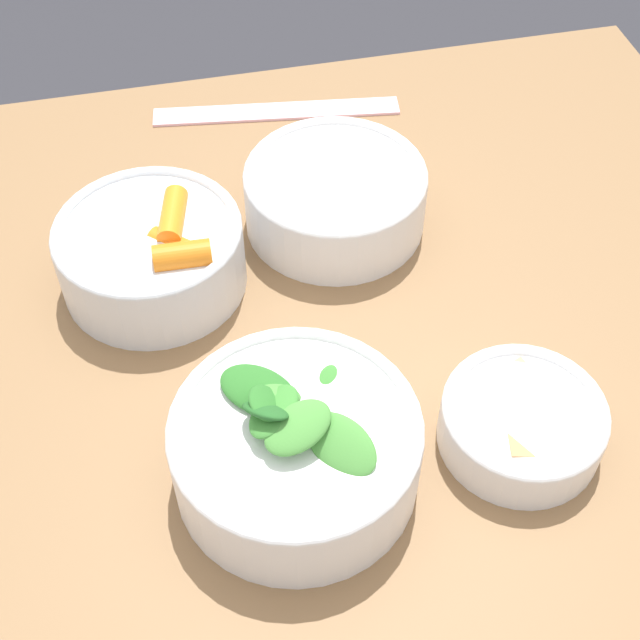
{
  "coord_description": "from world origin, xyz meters",
  "views": [
    {
      "loc": [
        -0.06,
        -0.44,
        1.3
      ],
      "look_at": [
        0.04,
        0.01,
        0.77
      ],
      "focal_mm": 50.0,
      "sensor_mm": 36.0,
      "label": 1
    }
  ],
  "objects": [
    {
      "name": "dining_table",
      "position": [
        0.0,
        0.0,
        0.61
      ],
      "size": [
        0.98,
        0.82,
        0.74
      ],
      "color": "olive",
      "rests_on": "ground_plane"
    },
    {
      "name": "bowl_carrots",
      "position": [
        -0.08,
        0.11,
        0.77
      ],
      "size": [
        0.16,
        0.16,
        0.08
      ],
      "color": "silver",
      "rests_on": "dining_table"
    },
    {
      "name": "bowl_greens",
      "position": [
        -0.0,
        -0.1,
        0.77
      ],
      "size": [
        0.18,
        0.18,
        0.1
      ],
      "color": "white",
      "rests_on": "dining_table"
    },
    {
      "name": "bowl_beans_hotdog",
      "position": [
        0.09,
        0.15,
        0.76
      ],
      "size": [
        0.16,
        0.16,
        0.06
      ],
      "color": "white",
      "rests_on": "dining_table"
    },
    {
      "name": "bowl_cookies",
      "position": [
        0.17,
        -0.11,
        0.76
      ],
      "size": [
        0.12,
        0.12,
        0.04
      ],
      "color": "white",
      "rests_on": "dining_table"
    },
    {
      "name": "ruler",
      "position": [
        0.07,
        0.33,
        0.74
      ],
      "size": [
        0.26,
        0.06,
        0.0
      ],
      "color": "#EFB7C6",
      "rests_on": "dining_table"
    }
  ]
}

